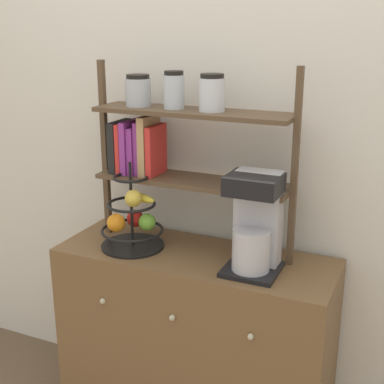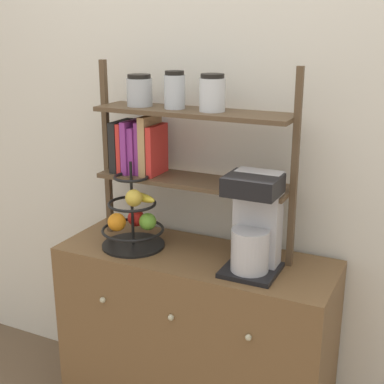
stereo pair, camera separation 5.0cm
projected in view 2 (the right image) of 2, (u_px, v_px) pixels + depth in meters
name	position (u px, v px, depth m)	size (l,w,h in m)	color
wall_back	(221.00, 123.00, 2.23)	(7.00, 0.05, 2.60)	silver
sideboard	(195.00, 341.00, 2.28)	(1.14, 0.43, 0.80)	brown
coffee_maker	(254.00, 224.00, 1.96)	(0.20, 0.21, 0.38)	black
fruit_stand	(133.00, 219.00, 2.21)	(0.26, 0.26, 0.36)	black
shelf_hutch	(169.00, 135.00, 2.14)	(0.85, 0.20, 0.75)	brown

